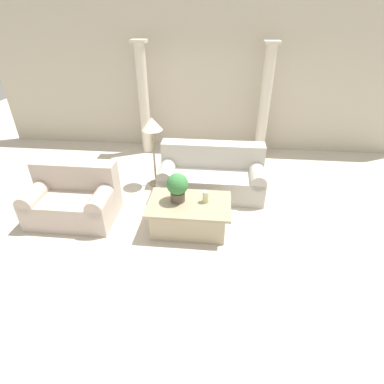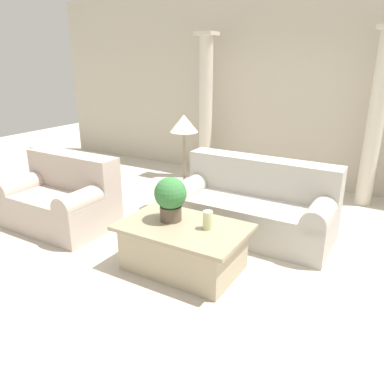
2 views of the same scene
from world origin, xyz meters
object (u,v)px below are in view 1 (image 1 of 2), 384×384
(potted_plant, at_px, (178,186))
(floor_lamp, at_px, (152,129))
(loveseat, at_px, (73,198))
(coffee_table, at_px, (189,215))
(sofa_long, at_px, (212,175))

(potted_plant, relative_size, floor_lamp, 0.34)
(loveseat, relative_size, coffee_table, 1.08)
(loveseat, relative_size, potted_plant, 2.99)
(sofa_long, distance_m, potted_plant, 1.29)
(potted_plant, bearing_deg, loveseat, 176.92)
(floor_lamp, bearing_deg, coffee_table, -58.67)
(sofa_long, height_order, coffee_table, sofa_long)
(loveseat, height_order, coffee_table, loveseat)
(potted_plant, bearing_deg, floor_lamp, 116.23)
(coffee_table, bearing_deg, loveseat, 175.76)
(coffee_table, bearing_deg, potted_plant, 164.83)
(sofa_long, height_order, floor_lamp, floor_lamp)
(loveseat, bearing_deg, potted_plant, -3.08)
(sofa_long, bearing_deg, coffee_table, -104.14)
(coffee_table, bearing_deg, sofa_long, 75.86)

